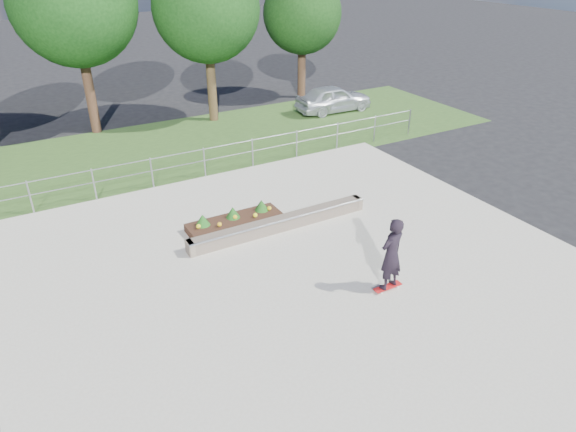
{
  "coord_description": "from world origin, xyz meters",
  "views": [
    {
      "loc": [
        -6.07,
        -9.57,
        7.94
      ],
      "look_at": [
        0.2,
        1.5,
        1.1
      ],
      "focal_mm": 32.0,
      "sensor_mm": 36.0,
      "label": 1
    }
  ],
  "objects_px": {
    "planter_bed": "(236,222)",
    "parked_car": "(334,98)",
    "grind_ledge": "(280,224)",
    "skateboarder": "(391,254)"
  },
  "relations": [
    {
      "from": "planter_bed",
      "to": "skateboarder",
      "type": "bearing_deg",
      "value": -67.25
    },
    {
      "from": "grind_ledge",
      "to": "planter_bed",
      "type": "height_order",
      "value": "planter_bed"
    },
    {
      "from": "grind_ledge",
      "to": "skateboarder",
      "type": "relative_size",
      "value": 2.94
    },
    {
      "from": "grind_ledge",
      "to": "parked_car",
      "type": "distance_m",
      "value": 12.92
    },
    {
      "from": "planter_bed",
      "to": "parked_car",
      "type": "relative_size",
      "value": 0.74
    },
    {
      "from": "planter_bed",
      "to": "skateboarder",
      "type": "distance_m",
      "value": 5.35
    },
    {
      "from": "grind_ledge",
      "to": "skateboarder",
      "type": "xyz_separation_m",
      "value": [
        0.91,
        -4.06,
        0.85
      ]
    },
    {
      "from": "planter_bed",
      "to": "parked_car",
      "type": "bearing_deg",
      "value": 42.78
    },
    {
      "from": "grind_ledge",
      "to": "parked_car",
      "type": "relative_size",
      "value": 1.48
    },
    {
      "from": "grind_ledge",
      "to": "planter_bed",
      "type": "distance_m",
      "value": 1.39
    }
  ]
}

